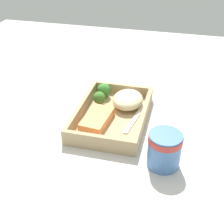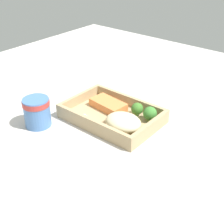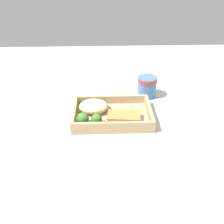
% 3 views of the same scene
% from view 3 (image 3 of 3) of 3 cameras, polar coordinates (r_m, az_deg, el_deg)
% --- Properties ---
extents(ground_plane, '(1.60, 1.60, 0.02)m').
position_cam_3_polar(ground_plane, '(0.97, -0.00, -1.83)').
color(ground_plane, beige).
extents(takeout_tray, '(0.28, 0.19, 0.01)m').
position_cam_3_polar(takeout_tray, '(0.96, -0.00, -1.05)').
color(takeout_tray, tan).
rests_on(takeout_tray, ground_plane).
extents(tray_rim, '(0.28, 0.19, 0.03)m').
position_cam_3_polar(tray_rim, '(0.95, -0.00, 0.05)').
color(tray_rim, tan).
rests_on(tray_rim, takeout_tray).
extents(salmon_fillet, '(0.12, 0.07, 0.02)m').
position_cam_3_polar(salmon_fillet, '(0.93, 2.63, -1.17)').
color(salmon_fillet, '#EA8446').
rests_on(salmon_fillet, takeout_tray).
extents(mashed_potatoes, '(0.11, 0.09, 0.04)m').
position_cam_3_polar(mashed_potatoes, '(0.98, -4.01, 1.25)').
color(mashed_potatoes, beige).
rests_on(mashed_potatoes, takeout_tray).
extents(broccoli_floret_1, '(0.04, 0.04, 0.05)m').
position_cam_3_polar(broccoli_floret_1, '(0.91, -6.34, -1.44)').
color(broccoli_floret_1, '#809E58').
rests_on(broccoli_floret_1, takeout_tray).
extents(broccoli_floret_2, '(0.04, 0.04, 0.04)m').
position_cam_3_polar(broccoli_floret_2, '(0.90, -3.36, -1.53)').
color(broccoli_floret_2, '#80A867').
rests_on(broccoli_floret_2, takeout_tray).
extents(fork, '(0.16, 0.04, 0.00)m').
position_cam_3_polar(fork, '(1.02, -1.09, 1.48)').
color(fork, white).
rests_on(fork, takeout_tray).
extents(paper_cup, '(0.08, 0.08, 0.09)m').
position_cam_3_polar(paper_cup, '(1.09, 7.63, 5.70)').
color(paper_cup, '#4974B1').
rests_on(paper_cup, ground_plane).
extents(receipt_slip, '(0.12, 0.15, 0.00)m').
position_cam_3_polar(receipt_slip, '(0.96, 16.41, -3.30)').
color(receipt_slip, white).
rests_on(receipt_slip, ground_plane).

